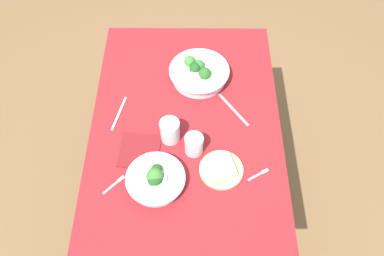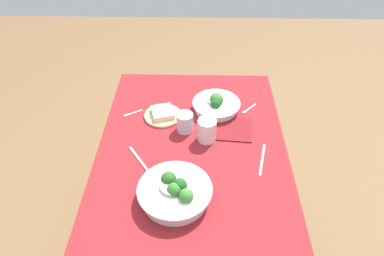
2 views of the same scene
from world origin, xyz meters
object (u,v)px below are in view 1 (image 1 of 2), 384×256
at_px(broccoli_bowl_far, 199,73).
at_px(fork_by_near_bowl, 115,184).
at_px(bread_side_plate, 221,169).
at_px(water_glass_center, 170,131).
at_px(broccoli_bowl_near, 156,179).
at_px(table_knife_right, 119,113).
at_px(water_glass_side, 194,144).
at_px(fork_by_far_bowl, 259,174).
at_px(table_knife_left, 233,110).
at_px(napkin_folded_upper, 140,151).

bearing_deg(broccoli_bowl_far, fork_by_near_bowl, -30.94).
distance_m(bread_side_plate, water_glass_center, 0.26).
bearing_deg(broccoli_bowl_far, broccoli_bowl_near, -17.22).
relative_size(bread_side_plate, table_knife_right, 0.96).
xyz_separation_m(broccoli_bowl_near, table_knife_right, (-0.33, -0.18, -0.03)).
height_order(water_glass_side, fork_by_far_bowl, water_glass_side).
bearing_deg(broccoli_bowl_far, bread_side_plate, 10.23).
relative_size(water_glass_side, fork_by_far_bowl, 1.02).
bearing_deg(water_glass_center, fork_by_far_bowl, 64.34).
bearing_deg(bread_side_plate, table_knife_left, 168.02).
bearing_deg(broccoli_bowl_near, water_glass_side, 135.93).
relative_size(water_glass_center, table_knife_left, 0.51).
height_order(broccoli_bowl_far, fork_by_far_bowl, broccoli_bowl_far).
xyz_separation_m(bread_side_plate, fork_by_near_bowl, (0.06, -0.41, -0.01)).
bearing_deg(broccoli_bowl_far, table_knife_left, 39.77).
bearing_deg(broccoli_bowl_near, table_knife_left, 138.37).
distance_m(broccoli_bowl_far, bread_side_plate, 0.49).
height_order(table_knife_left, napkin_folded_upper, napkin_folded_upper).
xyz_separation_m(water_glass_side, napkin_folded_upper, (0.01, -0.22, -0.04)).
bearing_deg(table_knife_right, water_glass_side, -106.13).
relative_size(broccoli_bowl_near, water_glass_side, 2.57).
height_order(broccoli_bowl_near, table_knife_left, broccoli_bowl_near).
height_order(broccoli_bowl_far, napkin_folded_upper, broccoli_bowl_far).
height_order(bread_side_plate, fork_by_near_bowl, bread_side_plate).
bearing_deg(water_glass_center, fork_by_near_bowl, -43.69).
bearing_deg(table_knife_right, fork_by_far_bowl, -103.56).
bearing_deg(broccoli_bowl_near, broccoli_bowl_far, 162.78).
distance_m(broccoli_bowl_near, water_glass_center, 0.22).
relative_size(bread_side_plate, fork_by_far_bowl, 2.00).
xyz_separation_m(bread_side_plate, water_glass_center, (-0.15, -0.21, 0.04)).
bearing_deg(broccoli_bowl_far, water_glass_center, -20.01).
bearing_deg(bread_side_plate, water_glass_center, -126.70).
distance_m(bread_side_plate, water_glass_side, 0.15).
bearing_deg(water_glass_side, broccoli_bowl_near, -44.07).
height_order(water_glass_center, table_knife_left, water_glass_center).
bearing_deg(table_knife_right, table_knife_left, -74.11).
distance_m(water_glass_side, table_knife_right, 0.38).
bearing_deg(fork_by_far_bowl, fork_by_near_bowl, 154.51).
distance_m(fork_by_far_bowl, table_knife_left, 0.33).
height_order(table_knife_right, napkin_folded_upper, napkin_folded_upper).
bearing_deg(fork_by_far_bowl, napkin_folded_upper, 137.52).
xyz_separation_m(water_glass_center, water_glass_side, (0.06, 0.10, -0.01)).
distance_m(water_glass_center, napkin_folded_upper, 0.15).
xyz_separation_m(broccoli_bowl_far, napkin_folded_upper, (0.39, -0.24, -0.03)).
height_order(water_glass_side, table_knife_right, water_glass_side).
bearing_deg(broccoli_bowl_far, fork_by_far_bowl, 25.29).
relative_size(broccoli_bowl_near, table_knife_right, 1.26).
xyz_separation_m(water_glass_center, fork_by_near_bowl, (0.22, -0.21, -0.05)).
bearing_deg(table_knife_right, water_glass_center, -105.11).
height_order(broccoli_bowl_far, table_knife_left, broccoli_bowl_far).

